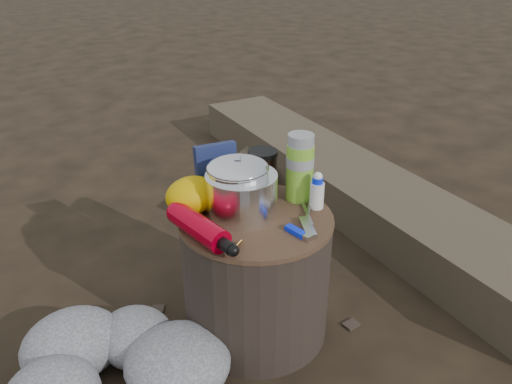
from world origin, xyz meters
TOP-DOWN VIEW (x-y plane):
  - ground at (0.00, 0.00)m, footprint 60.00×60.00m
  - stump at (0.00, 0.00)m, footprint 0.43×0.43m
  - log_main at (0.84, 0.44)m, footprint 0.66×2.21m
  - log_small at (0.70, 0.93)m, footprint 1.07×0.74m
  - foil_windscreen at (-0.02, 0.04)m, footprint 0.20×0.20m
  - camping_pot at (-0.03, 0.05)m, footprint 0.17×0.17m
  - fuel_bottle at (-0.18, 0.00)m, footprint 0.08×0.27m
  - thermos at (0.17, 0.02)m, footprint 0.08×0.08m
  - travel_mug at (0.12, 0.12)m, footprint 0.09×0.09m
  - stuff_sack at (-0.13, 0.13)m, footprint 0.15×0.13m
  - food_pouch at (-0.01, 0.18)m, footprint 0.13×0.05m
  - lighter at (0.03, -0.14)m, footprint 0.03×0.09m
  - multitool at (0.07, -0.14)m, footprint 0.07×0.10m
  - pot_grabber at (0.12, -0.08)m, footprint 0.11×0.12m
  - squeeze_bottle at (0.18, -0.06)m, footprint 0.04×0.04m

SIDE VIEW (x-z plane):
  - ground at x=0.00m, z-range 0.00..0.00m
  - log_small at x=0.70m, z-range 0.00..0.09m
  - log_main at x=0.84m, z-range 0.00..0.18m
  - stump at x=0.00m, z-range 0.00..0.40m
  - pot_grabber at x=0.12m, z-range 0.40..0.41m
  - multitool at x=0.07m, z-range 0.40..0.41m
  - lighter at x=0.03m, z-range 0.40..0.42m
  - fuel_bottle at x=-0.18m, z-range 0.40..0.46m
  - squeeze_bottle at x=0.18m, z-range 0.40..0.50m
  - stuff_sack at x=-0.13m, z-range 0.40..0.51m
  - foil_windscreen at x=-0.02m, z-range 0.40..0.52m
  - travel_mug at x=0.12m, z-range 0.40..0.53m
  - food_pouch at x=-0.01m, z-range 0.40..0.56m
  - camping_pot at x=-0.03m, z-range 0.40..0.57m
  - thermos at x=0.17m, z-range 0.40..0.60m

